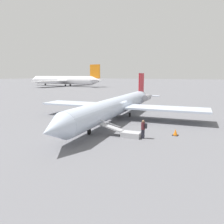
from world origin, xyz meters
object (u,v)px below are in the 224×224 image
object	(u,v)px
airplane_main	(119,105)
boarding_stairs	(127,133)
airplane_far_left	(63,80)
passenger	(143,128)

from	to	relation	value
airplane_main	boarding_stairs	xyz separation A→B (m)	(7.53, 4.93, -1.47)
airplane_main	airplane_far_left	distance (m)	91.91
airplane_main	passenger	distance (m)	9.78
boarding_stairs	airplane_main	bearing A→B (deg)	-65.65
airplane_far_left	boarding_stairs	bearing A→B (deg)	137.02
boarding_stairs	airplane_far_left	bearing A→B (deg)	-52.91
airplane_main	passenger	bearing A→B (deg)	32.89
airplane_main	boarding_stairs	distance (m)	9.12
airplane_main	passenger	world-z (taller)	airplane_main
airplane_main	passenger	size ratio (longest dim) A/B	17.24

